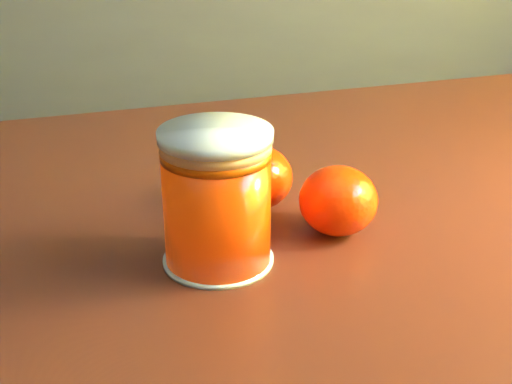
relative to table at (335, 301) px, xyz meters
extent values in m
cube|color=#582416|center=(0.00, 0.00, 0.08)|extent=(1.17, 0.91, 0.04)
cylinder|color=#5A3716|center=(0.41, 0.38, -0.32)|extent=(0.05, 0.05, 0.76)
cylinder|color=#EF3704|center=(-0.12, -0.08, 0.15)|extent=(0.09, 0.09, 0.10)
cylinder|color=#FFAB68|center=(-0.12, -0.08, 0.20)|extent=(0.09, 0.09, 0.01)
cylinder|color=silver|center=(-0.12, -0.08, 0.21)|extent=(0.09, 0.09, 0.01)
ellipsoid|color=#FF3205|center=(-0.08, 0.02, 0.13)|extent=(0.08, 0.08, 0.06)
ellipsoid|color=#FF3205|center=(-0.01, -0.04, 0.13)|extent=(0.08, 0.08, 0.06)
camera|label=1|loc=(-0.16, -0.59, 0.40)|focal=50.00mm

